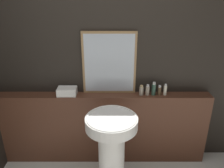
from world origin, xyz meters
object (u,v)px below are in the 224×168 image
Objects in this scene: shampoo_bottle at (142,90)px; conditioner_bottle at (148,90)px; body_wash_bottle at (160,91)px; mirror at (110,63)px; lotion_bottle at (154,89)px; hand_soap_bottle at (166,90)px; towel_stack at (68,91)px; pedestal_sink at (112,146)px.

shampoo_bottle is 0.07m from conditioner_bottle.
shampoo_bottle is 1.02× the size of body_wash_bottle.
shampoo_bottle is at bearing -10.54° from mirror.
lotion_bottle is 0.13m from hand_soap_bottle.
lotion_bottle is at bearing -7.67° from mirror.
lotion_bottle is 0.07m from body_wash_bottle.
hand_soap_bottle is (1.13, 0.00, 0.02)m from towel_stack.
pedestal_sink is 0.83m from body_wash_bottle.
lotion_bottle is at bearing 0.00° from conditioner_bottle.
body_wash_bottle is at bearing 0.00° from towel_stack.
body_wash_bottle is at bearing 0.00° from shampoo_bottle.
pedestal_sink is 0.89m from mirror.
conditioner_bottle is (0.44, -0.07, -0.30)m from mirror.
hand_soap_bottle is (0.06, -0.00, 0.01)m from body_wash_bottle.
towel_stack is 0.85m from shampoo_bottle.
hand_soap_bottle is (0.20, 0.00, 0.00)m from conditioner_bottle.
shampoo_bottle is 0.94× the size of conditioner_bottle.
shampoo_bottle is at bearing 0.00° from towel_stack.
mirror is at bearing 173.23° from body_wash_bottle.
pedestal_sink is 0.80m from towel_stack.
body_wash_bottle is at bearing -6.77° from mirror.
towel_stack is 1.61× the size of hand_soap_bottle.
body_wash_bottle is at bearing 0.00° from lotion_bottle.
towel_stack is 1.06m from body_wash_bottle.
pedestal_sink is 7.67× the size of body_wash_bottle.
mirror is at bearing 169.46° from shampoo_bottle.
mirror is 5.31× the size of hand_soap_bottle.
lotion_bottle is (0.14, 0.00, 0.02)m from shampoo_bottle.
conditioner_bottle is (0.41, 0.48, 0.40)m from pedestal_sink.
mirror reaches higher than conditioner_bottle.
towel_stack is at bearing 180.00° from hand_soap_bottle.
shampoo_bottle reaches higher than pedestal_sink.
towel_stack is 1.82× the size of shampoo_bottle.
towel_stack is at bearing -171.98° from mirror.
lotion_bottle is at bearing 45.08° from pedestal_sink.
body_wash_bottle is (0.21, 0.00, -0.00)m from shampoo_bottle.
conditioner_bottle is 0.20m from hand_soap_bottle.
shampoo_bottle is 0.76× the size of lotion_bottle.
conditioner_bottle reaches higher than towel_stack.
shampoo_bottle is (0.34, 0.48, 0.39)m from pedestal_sink.
hand_soap_bottle is at bearing 0.00° from towel_stack.
pedestal_sink is at bearing -134.92° from lotion_bottle.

